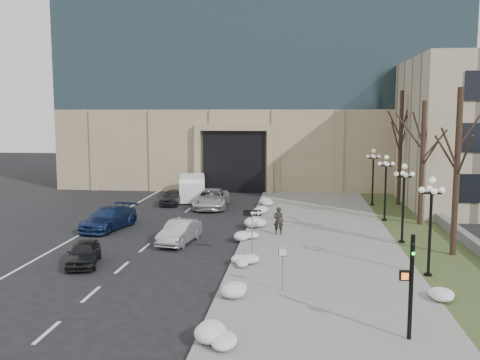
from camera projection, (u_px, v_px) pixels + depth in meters
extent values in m
plane|color=black|center=(237.00, 319.00, 19.99)|extent=(160.00, 160.00, 0.00)
cube|color=gray|center=(318.00, 235.00, 33.41)|extent=(9.00, 40.00, 0.12)
cube|color=gray|center=(247.00, 233.00, 33.90)|extent=(0.30, 40.00, 0.14)
cube|color=#374924|center=(426.00, 238.00, 32.70)|extent=(4.00, 40.00, 0.10)
cube|color=slate|center=(450.00, 227.00, 34.42)|extent=(0.50, 30.00, 0.70)
cube|color=tan|center=(262.00, 145.00, 61.14)|extent=(40.00, 20.00, 8.00)
cube|color=black|center=(235.00, 161.00, 52.60)|extent=(6.00, 2.50, 6.00)
cube|color=tan|center=(234.00, 128.00, 50.81)|extent=(7.50, 0.60, 0.60)
cube|color=tan|center=(198.00, 162.00, 51.60)|extent=(0.60, 0.60, 6.00)
cube|color=tan|center=(270.00, 162.00, 50.84)|extent=(0.60, 0.60, 6.00)
cube|color=black|center=(470.00, 188.00, 36.90)|extent=(1.40, 0.25, 2.00)
cube|color=black|center=(473.00, 138.00, 36.46)|extent=(1.40, 0.25, 2.00)
cube|color=black|center=(475.00, 86.00, 36.03)|extent=(1.40, 0.25, 2.00)
imported|color=black|center=(84.00, 253.00, 27.05)|extent=(2.30, 3.86, 1.23)
imported|color=#B5BABE|center=(179.00, 232.00, 31.56)|extent=(2.04, 4.26, 1.35)
imported|color=navy|center=(109.00, 218.00, 35.39)|extent=(3.03, 5.35, 1.46)
imported|color=silver|center=(211.00, 199.00, 43.32)|extent=(2.81, 5.65, 1.54)
imported|color=#2C2C30|center=(173.00, 197.00, 44.99)|extent=(1.73, 3.89, 1.30)
imported|color=black|center=(278.00, 221.00, 33.31)|extent=(0.64, 0.42, 1.74)
cube|color=white|center=(192.00, 187.00, 48.46)|extent=(3.08, 5.30, 1.99)
cube|color=white|center=(192.00, 193.00, 45.52)|extent=(2.35, 1.95, 1.59)
cylinder|color=black|center=(180.00, 199.00, 45.71)|extent=(0.37, 0.73, 0.70)
cylinder|color=black|center=(204.00, 199.00, 45.86)|extent=(0.37, 0.73, 0.70)
cylinder|color=black|center=(182.00, 192.00, 49.95)|extent=(0.37, 0.73, 0.70)
cylinder|color=black|center=(203.00, 192.00, 50.10)|extent=(0.37, 0.73, 0.70)
cylinder|color=slate|center=(252.00, 235.00, 28.10)|extent=(0.06, 0.06, 2.56)
cube|color=black|center=(252.00, 213.00, 27.96)|extent=(0.94, 0.11, 0.32)
cube|color=white|center=(255.00, 213.00, 27.93)|extent=(0.44, 0.04, 0.12)
cone|color=white|center=(260.00, 213.00, 27.91)|extent=(0.24, 0.27, 0.26)
cylinder|color=slate|center=(283.00, 271.00, 22.67)|extent=(0.05, 0.05, 2.00)
cube|color=white|center=(283.00, 252.00, 22.57)|extent=(0.44, 0.07, 0.44)
cube|color=black|center=(283.00, 252.00, 22.55)|extent=(0.38, 0.04, 0.38)
cube|color=white|center=(283.00, 252.00, 22.55)|extent=(0.33, 0.04, 0.33)
cylinder|color=black|center=(411.00, 289.00, 17.71)|extent=(0.15, 0.15, 3.70)
cylinder|color=black|center=(409.00, 341.00, 17.94)|extent=(0.46, 0.46, 0.09)
imported|color=black|center=(412.00, 254.00, 17.56)|extent=(0.15, 0.83, 0.17)
sphere|color=#19E533|center=(413.00, 254.00, 17.42)|extent=(0.11, 0.11, 0.11)
cube|color=black|center=(404.00, 275.00, 17.68)|extent=(0.33, 0.19, 0.32)
cube|color=orange|center=(405.00, 276.00, 17.58)|extent=(0.23, 0.02, 0.23)
ellipsoid|color=white|center=(215.00, 336.00, 17.74)|extent=(1.10, 1.60, 0.36)
ellipsoid|color=white|center=(235.00, 291.00, 22.25)|extent=(1.10, 1.60, 0.36)
ellipsoid|color=white|center=(245.00, 261.00, 26.80)|extent=(1.10, 1.60, 0.36)
ellipsoid|color=white|center=(246.00, 237.00, 31.98)|extent=(1.10, 1.60, 0.36)
ellipsoid|color=white|center=(256.00, 223.00, 35.85)|extent=(1.10, 1.60, 0.36)
ellipsoid|color=white|center=(261.00, 211.00, 40.35)|extent=(1.10, 1.60, 0.36)
ellipsoid|color=white|center=(266.00, 203.00, 44.23)|extent=(1.10, 1.60, 0.36)
ellipsoid|color=white|center=(439.00, 297.00, 21.47)|extent=(1.10, 1.60, 0.36)
cylinder|color=black|center=(428.00, 276.00, 24.99)|extent=(0.36, 0.36, 0.20)
cylinder|color=black|center=(430.00, 236.00, 24.76)|extent=(0.14, 0.14, 4.00)
cylinder|color=black|center=(432.00, 193.00, 24.51)|extent=(0.10, 0.90, 0.10)
cylinder|color=black|center=(432.00, 193.00, 24.51)|extent=(0.90, 0.10, 0.10)
sphere|color=white|center=(432.00, 180.00, 24.44)|extent=(0.32, 0.32, 0.32)
sphere|color=white|center=(442.00, 190.00, 24.44)|extent=(0.28, 0.28, 0.28)
sphere|color=white|center=(422.00, 190.00, 24.54)|extent=(0.28, 0.28, 0.28)
sphere|color=white|center=(429.00, 189.00, 24.93)|extent=(0.28, 0.28, 0.28)
sphere|color=white|center=(434.00, 191.00, 24.05)|extent=(0.28, 0.28, 0.28)
cylinder|color=black|center=(402.00, 242.00, 31.40)|extent=(0.36, 0.36, 0.20)
cylinder|color=black|center=(403.00, 211.00, 31.17)|extent=(0.14, 0.14, 4.00)
cylinder|color=black|center=(404.00, 177.00, 30.92)|extent=(0.10, 0.90, 0.10)
cylinder|color=black|center=(404.00, 177.00, 30.92)|extent=(0.90, 0.10, 0.10)
sphere|color=white|center=(405.00, 166.00, 30.85)|extent=(0.32, 0.32, 0.32)
sphere|color=white|center=(412.00, 174.00, 30.85)|extent=(0.28, 0.28, 0.28)
sphere|color=white|center=(396.00, 174.00, 30.95)|extent=(0.28, 0.28, 0.28)
sphere|color=white|center=(403.00, 173.00, 31.35)|extent=(0.28, 0.28, 0.28)
sphere|color=white|center=(406.00, 175.00, 30.46)|extent=(0.28, 0.28, 0.28)
cylinder|color=black|center=(384.00, 221.00, 37.81)|extent=(0.36, 0.36, 0.20)
cylinder|color=black|center=(385.00, 194.00, 37.58)|extent=(0.14, 0.14, 4.00)
cylinder|color=black|center=(386.00, 166.00, 37.33)|extent=(0.10, 0.90, 0.10)
cylinder|color=black|center=(386.00, 166.00, 37.33)|extent=(0.90, 0.10, 0.10)
sphere|color=white|center=(386.00, 157.00, 37.26)|extent=(0.32, 0.32, 0.32)
sphere|color=white|center=(393.00, 164.00, 37.26)|extent=(0.28, 0.28, 0.28)
sphere|color=white|center=(380.00, 164.00, 37.36)|extent=(0.28, 0.28, 0.28)
sphere|color=white|center=(385.00, 163.00, 37.76)|extent=(0.28, 0.28, 0.28)
sphere|color=white|center=(387.00, 164.00, 36.87)|extent=(0.28, 0.28, 0.28)
cylinder|color=black|center=(372.00, 205.00, 44.23)|extent=(0.36, 0.36, 0.20)
cylinder|color=black|center=(373.00, 182.00, 43.99)|extent=(0.14, 0.14, 4.00)
cylinder|color=black|center=(373.00, 158.00, 43.74)|extent=(0.10, 0.90, 0.10)
cylinder|color=black|center=(373.00, 158.00, 43.74)|extent=(0.90, 0.10, 0.10)
sphere|color=white|center=(374.00, 151.00, 43.67)|extent=(0.32, 0.32, 0.32)
sphere|color=white|center=(379.00, 156.00, 43.68)|extent=(0.28, 0.28, 0.28)
sphere|color=white|center=(368.00, 156.00, 43.77)|extent=(0.28, 0.28, 0.28)
sphere|color=white|center=(373.00, 156.00, 44.17)|extent=(0.28, 0.28, 0.28)
sphere|color=white|center=(374.00, 157.00, 43.28)|extent=(0.28, 0.28, 0.28)
cylinder|color=black|center=(457.00, 173.00, 28.15)|extent=(0.32, 0.32, 9.00)
cylinder|color=black|center=(422.00, 164.00, 36.07)|extent=(0.32, 0.32, 8.50)
cylinder|color=black|center=(400.00, 149.00, 43.90)|extent=(0.32, 0.32, 9.50)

